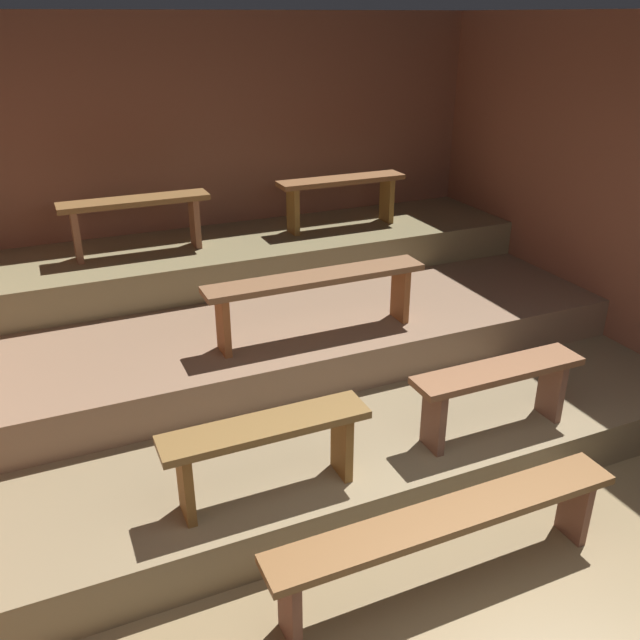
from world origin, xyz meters
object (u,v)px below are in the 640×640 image
bench_middle_center (316,288)px  bench_lower_right (497,384)px  bench_floor_center (448,526)px  bench_upper_left (135,212)px  bench_upper_right (341,190)px  bench_lower_left (266,441)px

bench_middle_center → bench_lower_right: bearing=-58.7°
bench_floor_center → bench_upper_left: (-0.89, 3.32, 0.90)m
bench_middle_center → bench_upper_left: bearing=124.0°
bench_lower_right → bench_middle_center: 1.42m
bench_upper_right → bench_lower_right: bearing=-93.7°
bench_lower_left → bench_middle_center: size_ratio=0.71×
bench_lower_right → bench_upper_right: (0.17, 2.63, 0.62)m
bench_floor_center → bench_upper_right: (0.97, 3.32, 0.90)m
bench_lower_right → bench_upper_right: bearing=86.3°
bench_lower_left → bench_middle_center: bearing=55.5°
bench_floor_center → bench_lower_right: bearing=40.9°
bench_upper_left → bench_middle_center: bearing=-56.0°
bench_lower_left → bench_upper_right: bench_upper_right is taller
bench_lower_left → bench_upper_right: 3.19m
bench_middle_center → bench_upper_right: (0.89, 1.45, 0.29)m
bench_lower_right → bench_floor_center: bearing=-139.1°
bench_upper_left → bench_lower_right: bearing=-57.2°
bench_floor_center → bench_middle_center: 1.97m
bench_lower_right → bench_middle_center: bearing=121.3°
bench_floor_center → bench_lower_left: bench_lower_left is taller
bench_lower_right → bench_middle_center: bench_middle_center is taller
bench_middle_center → bench_upper_right: size_ratio=1.35×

